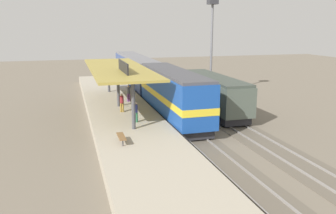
# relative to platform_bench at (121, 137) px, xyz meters

# --- Properties ---
(ground_plane) EXTENTS (120.00, 120.00, 0.00)m
(ground_plane) POSITION_rel_platform_bench_xyz_m (8.00, 11.04, -1.34)
(ground_plane) COLOR #706656
(track_near) EXTENTS (3.20, 110.00, 0.16)m
(track_near) POSITION_rel_platform_bench_xyz_m (6.00, 11.04, -1.31)
(track_near) COLOR #5F5649
(track_near) RESTS_ON ground
(track_far) EXTENTS (3.20, 110.00, 0.16)m
(track_far) POSITION_rel_platform_bench_xyz_m (10.60, 11.04, -1.31)
(track_far) COLOR #5F5649
(track_far) RESTS_ON ground
(platform) EXTENTS (6.00, 44.00, 0.90)m
(platform) POSITION_rel_platform_bench_xyz_m (1.40, 11.04, -0.89)
(platform) COLOR #A89E89
(platform) RESTS_ON ground
(station_canopy) EXTENTS (5.20, 18.00, 4.70)m
(station_canopy) POSITION_rel_platform_bench_xyz_m (1.40, 10.95, 3.19)
(station_canopy) COLOR #47474C
(station_canopy) RESTS_ON platform
(platform_bench) EXTENTS (0.44, 1.70, 0.50)m
(platform_bench) POSITION_rel_platform_bench_xyz_m (0.00, 0.00, 0.00)
(platform_bench) COLOR #333338
(platform_bench) RESTS_ON platform
(locomotive) EXTENTS (2.93, 14.43, 4.44)m
(locomotive) POSITION_rel_platform_bench_xyz_m (6.00, 8.04, 1.07)
(locomotive) COLOR #28282D
(locomotive) RESTS_ON track_near
(passenger_carriage_single) EXTENTS (2.90, 20.00, 4.24)m
(passenger_carriage_single) POSITION_rel_platform_bench_xyz_m (6.00, 26.04, 0.97)
(passenger_carriage_single) COLOR #28282D
(passenger_carriage_single) RESTS_ON track_near
(freight_car) EXTENTS (2.80, 12.00, 3.54)m
(freight_car) POSITION_rel_platform_bench_xyz_m (10.60, 9.41, 0.63)
(freight_car) COLOR #28282D
(freight_car) RESTS_ON track_far
(light_mast) EXTENTS (1.10, 1.10, 11.70)m
(light_mast) POSITION_rel_platform_bench_xyz_m (13.80, 17.79, 7.05)
(light_mast) COLOR slate
(light_mast) RESTS_ON ground
(person_waiting) EXTENTS (0.34, 0.34, 1.71)m
(person_waiting) POSITION_rel_platform_bench_xyz_m (1.90, 4.83, 0.51)
(person_waiting) COLOR #23603D
(person_waiting) RESTS_ON platform
(person_walking) EXTENTS (0.34, 0.34, 1.71)m
(person_walking) POSITION_rel_platform_bench_xyz_m (2.72, 12.94, 0.51)
(person_walking) COLOR #663375
(person_walking) RESTS_ON platform
(person_boarding) EXTENTS (0.34, 0.34, 1.71)m
(person_boarding) POSITION_rel_platform_bench_xyz_m (1.36, 8.63, 0.51)
(person_boarding) COLOR olive
(person_boarding) RESTS_ON platform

